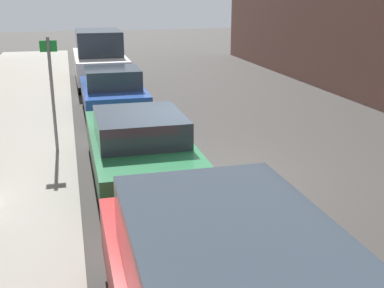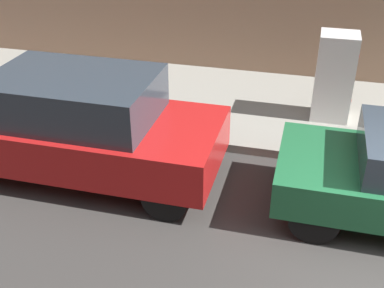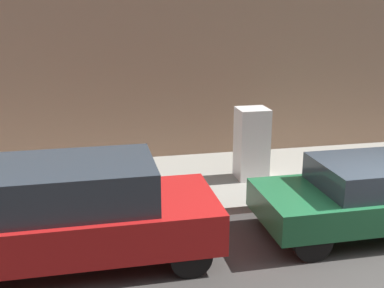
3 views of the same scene
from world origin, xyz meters
The scene contains 5 objects.
ground_plane centered at (0.00, 0.00, 0.00)m, with size 80.00×80.00×0.00m, color #383533.
street_sign_post centered at (-2.81, 1.99, 1.58)m, with size 0.36×0.07×2.54m.
parked_sedan_green centered at (-1.19, 0.19, 0.73)m, with size 1.86×4.62×1.39m.
parked_hatchback_blue centered at (-1.19, 5.55, 0.75)m, with size 1.77×3.90×1.46m.
parked_van_white centered at (-1.19, 11.05, 1.06)m, with size 1.94×5.13×2.15m.
Camera 1 is at (-2.43, -8.83, 3.61)m, focal length 45.00 mm.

